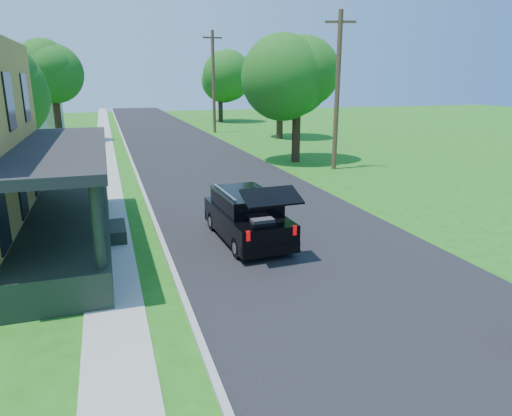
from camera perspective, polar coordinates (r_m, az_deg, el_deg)
name	(u,v)px	position (r m, az deg, el deg)	size (l,w,h in m)	color
ground	(357,294)	(11.48, 12.54, -10.41)	(140.00, 140.00, 0.00)	#1C6013
street	(197,160)	(29.71, -7.36, 5.93)	(8.00, 120.00, 0.02)	black
curb	(132,164)	(29.24, -15.20, 5.35)	(0.15, 120.00, 0.12)	#9B9B96
sidewalk	(106,165)	(29.21, -18.25, 5.10)	(1.30, 120.00, 0.03)	#989990
neighbor_house_far	(11,89)	(49.44, -28.32, 12.98)	(12.78, 12.78, 8.30)	#B7B1A2
black_suv	(247,216)	(14.49, -1.11, -1.03)	(1.90, 4.59, 2.11)	black
tree_left_far	(52,70)	(41.27, -24.16, 15.50)	(6.12, 6.24, 8.60)	black
tree_right_near	(297,74)	(28.70, 5.11, 16.33)	(5.94, 5.71, 8.15)	black
tree_right_mid	(280,71)	(40.46, 2.99, 16.76)	(5.92, 5.63, 8.54)	black
tree_right_far	(219,74)	(57.53, -4.60, 16.30)	(7.09, 6.84, 8.66)	black
utility_pole_near	(337,90)	(26.56, 10.13, 14.33)	(1.62, 0.66, 8.61)	#503425
utility_pole_far	(214,81)	(45.53, -5.33, 15.54)	(1.82, 0.30, 9.49)	#503425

